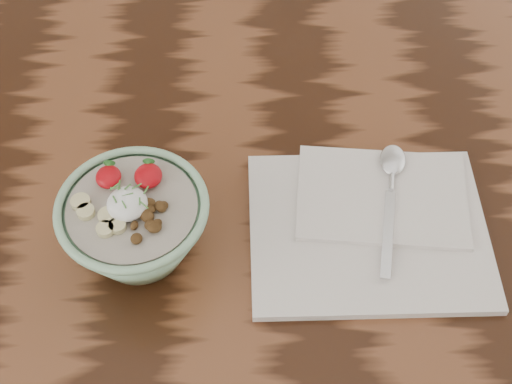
# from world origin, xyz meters

# --- Properties ---
(table) EXTENTS (1.60, 0.90, 0.75)m
(table) POSITION_xyz_m (0.00, 0.00, 0.66)
(table) COLOR black
(table) RESTS_ON ground
(breakfast_bowl) EXTENTS (0.17, 0.17, 0.11)m
(breakfast_bowl) POSITION_xyz_m (0.01, -0.03, 0.81)
(breakfast_bowl) COLOR #8EBF96
(breakfast_bowl) RESTS_ON table
(napkin) EXTENTS (0.29, 0.24, 0.02)m
(napkin) POSITION_xyz_m (0.28, -0.00, 0.76)
(napkin) COLOR silver
(napkin) RESTS_ON table
(spoon) EXTENTS (0.06, 0.20, 0.01)m
(spoon) POSITION_xyz_m (0.31, 0.06, 0.77)
(spoon) COLOR silver
(spoon) RESTS_ON napkin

